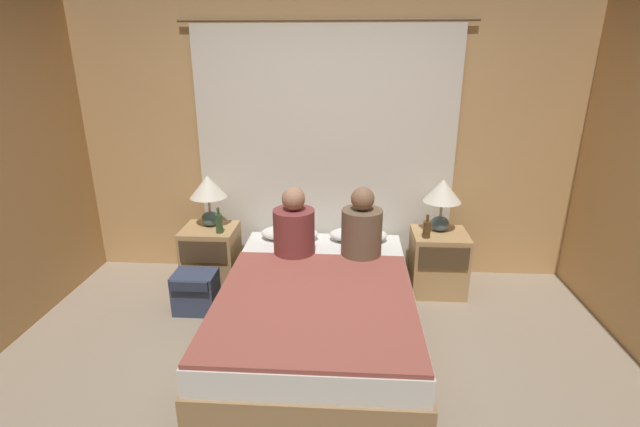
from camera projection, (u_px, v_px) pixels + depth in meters
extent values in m
plane|color=gray|center=(311.00, 389.00, 2.97)|extent=(16.00, 16.00, 0.00)
cube|color=tan|center=(326.00, 143.00, 4.24)|extent=(4.63, 0.06, 2.50)
cube|color=silver|center=(325.00, 157.00, 4.22)|extent=(2.32, 0.02, 2.27)
cylinder|color=brown|center=(326.00, 20.00, 3.84)|extent=(2.52, 0.02, 0.02)
cube|color=#99754C|center=(317.00, 320.00, 3.52)|extent=(1.43, 2.09, 0.23)
cube|color=white|center=(317.00, 296.00, 3.46)|extent=(1.39, 2.05, 0.19)
cube|color=tan|center=(211.00, 256.00, 4.23)|extent=(0.47, 0.43, 0.55)
cube|color=#4C3823|center=(203.00, 252.00, 3.98)|extent=(0.42, 0.02, 0.20)
cube|color=tan|center=(438.00, 262.00, 4.11)|extent=(0.47, 0.43, 0.55)
cube|color=#4C3823|center=(444.00, 258.00, 3.86)|extent=(0.42, 0.02, 0.20)
ellipsoid|color=slate|center=(211.00, 219.00, 4.18)|extent=(0.16, 0.16, 0.13)
cylinder|color=#B2A893|center=(209.00, 204.00, 4.14)|extent=(0.02, 0.02, 0.14)
cone|color=silver|center=(208.00, 186.00, 4.08)|extent=(0.33, 0.33, 0.20)
ellipsoid|color=slate|center=(440.00, 224.00, 4.06)|extent=(0.16, 0.16, 0.13)
cylinder|color=#B2A893|center=(441.00, 209.00, 4.02)|extent=(0.02, 0.02, 0.14)
cone|color=silver|center=(443.00, 190.00, 3.96)|extent=(0.33, 0.33, 0.20)
ellipsoid|color=white|center=(290.00, 233.00, 4.24)|extent=(0.53, 0.28, 0.12)
ellipsoid|color=white|center=(358.00, 235.00, 4.20)|extent=(0.53, 0.28, 0.12)
cube|color=#994C42|center=(315.00, 301.00, 3.17)|extent=(1.37, 1.50, 0.03)
cylinder|color=brown|center=(294.00, 233.00, 3.86)|extent=(0.35, 0.35, 0.40)
sphere|color=#A87A5B|center=(293.00, 199.00, 3.77)|extent=(0.19, 0.19, 0.19)
cylinder|color=brown|center=(362.00, 234.00, 3.83)|extent=(0.34, 0.34, 0.42)
sphere|color=#846047|center=(363.00, 199.00, 3.73)|extent=(0.19, 0.19, 0.19)
cylinder|color=#2D4C28|center=(219.00, 224.00, 4.01)|extent=(0.06, 0.06, 0.17)
cylinder|color=#2D4C28|center=(218.00, 211.00, 3.97)|extent=(0.02, 0.02, 0.06)
cylinder|color=#513819|center=(427.00, 229.00, 3.90)|extent=(0.07, 0.07, 0.14)
cylinder|color=#513819|center=(428.00, 218.00, 3.87)|extent=(0.02, 0.02, 0.06)
cube|color=#333D56|center=(196.00, 292.00, 3.82)|extent=(0.34, 0.26, 0.34)
cube|color=#283045|center=(194.00, 279.00, 3.75)|extent=(0.31, 0.27, 0.08)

